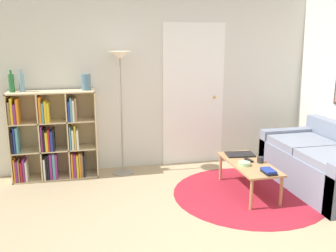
# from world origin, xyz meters

# --- Properties ---
(ground_plane) EXTENTS (14.00, 14.00, 0.00)m
(ground_plane) POSITION_xyz_m (0.00, 0.00, 0.00)
(ground_plane) COLOR tan
(wall_back) EXTENTS (7.57, 0.11, 2.60)m
(wall_back) POSITION_xyz_m (0.02, 2.40, 1.29)
(wall_back) COLOR silver
(wall_back) RESTS_ON ground_plane
(rug) EXTENTS (1.85, 1.85, 0.01)m
(rug) POSITION_xyz_m (0.83, 1.02, 0.00)
(rug) COLOR maroon
(rug) RESTS_ON ground_plane
(bookshelf) EXTENTS (1.12, 0.34, 1.19)m
(bookshelf) POSITION_xyz_m (-1.53, 2.19, 0.56)
(bookshelf) COLOR beige
(bookshelf) RESTS_ON ground_plane
(floor_lamp) EXTENTS (0.31, 0.31, 1.70)m
(floor_lamp) POSITION_xyz_m (-0.59, 2.12, 1.42)
(floor_lamp) COLOR gray
(floor_lamp) RESTS_ON ground_plane
(couch) EXTENTS (0.90, 1.67, 0.78)m
(couch) POSITION_xyz_m (1.87, 1.01, 0.29)
(couch) COLOR gray
(couch) RESTS_ON ground_plane
(coffee_table) EXTENTS (0.45, 1.01, 0.38)m
(coffee_table) POSITION_xyz_m (0.85, 1.09, 0.34)
(coffee_table) COLOR #AD7F51
(coffee_table) RESTS_ON ground_plane
(laptop) EXTENTS (0.38, 0.28, 0.02)m
(laptop) POSITION_xyz_m (0.87, 1.40, 0.39)
(laptop) COLOR black
(laptop) RESTS_ON coffee_table
(bowl) EXTENTS (0.14, 0.14, 0.04)m
(bowl) POSITION_xyz_m (0.75, 1.01, 0.41)
(bowl) COLOR #9ED193
(bowl) RESTS_ON coffee_table
(book_stack_on_table) EXTENTS (0.12, 0.21, 0.04)m
(book_stack_on_table) POSITION_xyz_m (0.90, 0.70, 0.41)
(book_stack_on_table) COLOR black
(book_stack_on_table) RESTS_ON coffee_table
(cup) EXTENTS (0.08, 0.08, 0.07)m
(cup) POSITION_xyz_m (0.98, 1.06, 0.42)
(cup) COLOR #28282D
(cup) RESTS_ON coffee_table
(remote) EXTENTS (0.06, 0.15, 0.02)m
(remote) POSITION_xyz_m (0.88, 1.15, 0.39)
(remote) COLOR black
(remote) RESTS_ON coffee_table
(bottle_left) EXTENTS (0.07, 0.07, 0.28)m
(bottle_left) POSITION_xyz_m (-1.97, 2.21, 1.31)
(bottle_left) COLOR #236633
(bottle_left) RESTS_ON bookshelf
(bottle_middle) EXTENTS (0.07, 0.07, 0.29)m
(bottle_middle) POSITION_xyz_m (-1.85, 2.20, 1.31)
(bottle_middle) COLOR #6B93A3
(bottle_middle) RESTS_ON bookshelf
(vase_on_shelf) EXTENTS (0.13, 0.13, 0.22)m
(vase_on_shelf) POSITION_xyz_m (-1.04, 2.19, 1.30)
(vase_on_shelf) COLOR slate
(vase_on_shelf) RESTS_ON bookshelf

